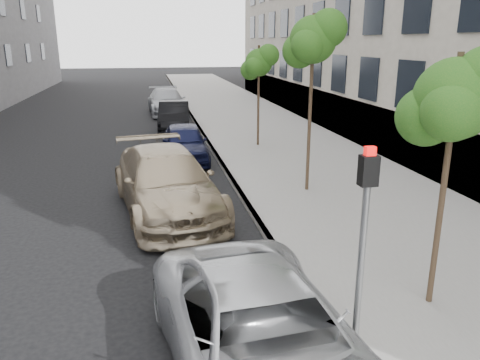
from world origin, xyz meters
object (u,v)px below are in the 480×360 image
object	(u,v)px
tree_mid	(314,40)
suv	(166,182)
tree_far	(259,63)
sedan_blue	(185,143)
signal_pole	(364,225)
sedan_rear	(167,102)
sedan_black	(174,116)
minivan	(264,340)
tree_near	(457,99)

from	to	relation	value
tree_mid	suv	distance (m)	5.68
tree_mid	tree_far	distance (m)	6.56
tree_mid	sedan_blue	world-z (taller)	tree_mid
tree_mid	signal_pole	size ratio (longest dim) A/B	1.73
tree_mid	suv	size ratio (longest dim) A/B	0.90
sedan_rear	suv	bearing A→B (deg)	-95.42
sedan_black	sedan_rear	size ratio (longest dim) A/B	0.81
suv	sedan_black	xyz separation A→B (m)	(0.95, 12.24, -0.11)
tree_far	sedan_rear	size ratio (longest dim) A/B	0.78
tree_mid	suv	world-z (taller)	tree_mid
suv	sedan_rear	size ratio (longest dim) A/B	1.06
suv	sedan_black	bearing A→B (deg)	76.67
tree_mid	minivan	world-z (taller)	tree_mid
tree_near	tree_mid	distance (m)	6.56
tree_mid	tree_far	world-z (taller)	tree_mid
sedan_blue	sedan_black	bearing A→B (deg)	91.17
tree_near	sedan_black	distance (m)	18.52
tree_far	signal_pole	size ratio (longest dim) A/B	1.41
sedan_blue	sedan_black	distance (m)	6.67
minivan	sedan_blue	distance (m)	12.65
tree_near	minivan	world-z (taller)	tree_near
tree_far	suv	distance (m)	8.87
suv	sedan_rear	world-z (taller)	suv
signal_pole	sedan_blue	distance (m)	12.33
sedan_blue	sedan_rear	distance (m)	12.32
tree_far	sedan_rear	xyz separation A→B (m)	(-3.44, 10.64, -2.82)
tree_near	sedan_black	size ratio (longest dim) A/B	0.98
signal_pole	sedan_rear	size ratio (longest dim) A/B	0.55
minivan	sedan_rear	xyz separation A→B (m)	(-0.12, 24.97, 0.06)
tree_mid	sedan_black	bearing A→B (deg)	106.16
sedan_blue	sedan_rear	world-z (taller)	sedan_rear
signal_pole	sedan_black	size ratio (longest dim) A/B	0.68
sedan_blue	tree_mid	bearing A→B (deg)	-54.20
tree_far	tree_mid	bearing A→B (deg)	-90.00
tree_mid	minivan	xyz separation A→B (m)	(-3.33, -7.83, -3.77)
tree_near	tree_far	size ratio (longest dim) A/B	1.02
signal_pole	minivan	bearing A→B (deg)	-163.76
tree_far	sedan_black	world-z (taller)	tree_far
suv	signal_pole	bearing A→B (deg)	-78.25
signal_pole	sedan_rear	xyz separation A→B (m)	(-1.65, 24.48, -1.23)
suv	sedan_rear	bearing A→B (deg)	78.44
tree_near	sedan_blue	bearing A→B (deg)	106.38
tree_mid	signal_pole	world-z (taller)	tree_mid
sedan_blue	sedan_black	size ratio (longest dim) A/B	0.95
sedan_black	sedan_rear	world-z (taller)	sedan_rear
tree_near	tree_mid	xyz separation A→B (m)	(-0.00, 6.50, 0.87)
signal_pole	tree_mid	bearing A→B (deg)	74.89
tree_near	sedan_rear	distance (m)	24.05
tree_mid	sedan_black	xyz separation A→B (m)	(-3.33, 11.48, -3.78)
tree_near	sedan_black	bearing A→B (deg)	100.48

